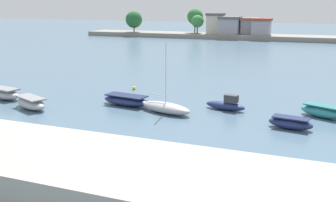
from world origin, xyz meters
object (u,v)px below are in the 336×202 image
object	(u,v)px
moored_boat_2	(31,103)
moored_boat_5	(226,105)
mooring_buoy_0	(239,154)
mooring_buoy_1	(134,88)
moored_boat_3	(126,100)
moored_boat_7	(323,111)
moored_boat_6	(290,123)
moored_boat_4	(166,108)
moored_boat_1	(3,94)

from	to	relation	value
moored_boat_2	moored_boat_5	world-z (taller)	moored_boat_5
mooring_buoy_0	mooring_buoy_1	size ratio (longest dim) A/B	0.66
moored_boat_3	moored_boat_5	size ratio (longest dim) A/B	1.33
moored_boat_7	mooring_buoy_1	distance (m)	21.59
moored_boat_2	moored_boat_6	bearing A→B (deg)	29.79
moored_boat_2	moored_boat_6	world-z (taller)	moored_boat_2
moored_boat_3	moored_boat_7	size ratio (longest dim) A/B	1.25
moored_boat_2	moored_boat_7	distance (m)	27.66
moored_boat_4	moored_boat_6	distance (m)	11.34
mooring_buoy_1	moored_boat_4	bearing A→B (deg)	-48.07
mooring_buoy_0	moored_boat_2	bearing A→B (deg)	167.10
moored_boat_2	moored_boat_6	xyz separation A→B (m)	(24.20, 2.58, -0.10)
moored_boat_4	moored_boat_5	distance (m)	5.94
moored_boat_1	moored_boat_6	bearing A→B (deg)	10.72
moored_boat_2	moored_boat_4	world-z (taller)	moored_boat_4
moored_boat_1	moored_boat_7	xyz separation A→B (m)	(32.26, 4.91, -0.05)
moored_boat_2	moored_boat_3	distance (m)	9.32
moored_boat_2	mooring_buoy_0	world-z (taller)	moored_boat_2
moored_boat_3	moored_boat_4	bearing A→B (deg)	-6.25
moored_boat_4	mooring_buoy_0	xyz separation A→B (m)	(8.49, -8.25, -0.37)
moored_boat_1	moored_boat_2	size ratio (longest dim) A/B	1.02
moored_boat_6	mooring_buoy_1	distance (m)	20.62
moored_boat_3	moored_boat_6	size ratio (longest dim) A/B	1.48
moored_boat_3	moored_boat_5	distance (m)	10.01
moored_boat_2	moored_boat_3	world-z (taller)	moored_boat_2
moored_boat_5	mooring_buoy_1	bearing A→B (deg)	168.74
moored_boat_5	moored_boat_7	bearing A→B (deg)	15.34
moored_boat_5	mooring_buoy_0	world-z (taller)	moored_boat_5
moored_boat_2	mooring_buoy_1	size ratio (longest dim) A/B	11.32
moored_boat_7	mooring_buoy_1	world-z (taller)	moored_boat_7
moored_boat_4	moored_boat_6	bearing A→B (deg)	12.38
moored_boat_5	moored_boat_7	size ratio (longest dim) A/B	0.94
moored_boat_4	moored_boat_5	size ratio (longest dim) A/B	1.59
moored_boat_4	moored_boat_6	size ratio (longest dim) A/B	1.77
moored_boat_5	moored_boat_7	world-z (taller)	moored_boat_5
moored_boat_6	mooring_buoy_0	bearing A→B (deg)	-101.98
moored_boat_4	moored_boat_6	xyz separation A→B (m)	(11.31, -0.77, -0.04)
moored_boat_6	mooring_buoy_1	world-z (taller)	moored_boat_6
moored_boat_2	mooring_buoy_1	xyz separation A→B (m)	(5.60, 11.47, -0.36)
mooring_buoy_1	moored_boat_1	bearing A→B (deg)	-140.08
moored_boat_2	moored_boat_7	size ratio (longest dim) A/B	1.11
moored_boat_1	moored_boat_2	xyz separation A→B (m)	(5.51, -2.17, -0.02)
moored_boat_5	moored_boat_7	xyz separation A→B (m)	(8.76, 0.67, 0.03)
moored_boat_1	moored_boat_5	size ratio (longest dim) A/B	1.20
moored_boat_5	mooring_buoy_0	xyz separation A→B (m)	(3.39, -11.30, -0.37)
moored_boat_5	moored_boat_6	world-z (taller)	moored_boat_5
moored_boat_7	moored_boat_3	bearing A→B (deg)	-148.31
moored_boat_5	mooring_buoy_1	xyz separation A→B (m)	(-12.38, 5.06, -0.30)
moored_boat_4	moored_boat_7	bearing A→B (deg)	31.35
moored_boat_3	mooring_buoy_1	distance (m)	7.40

